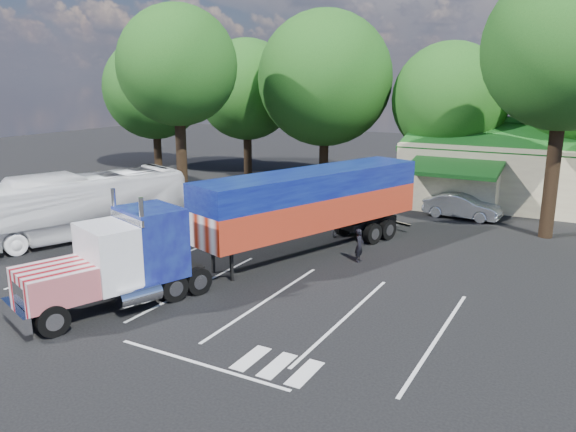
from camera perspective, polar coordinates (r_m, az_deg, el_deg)
The scene contains 12 objects.
ground at distance 27.57m, azimuth -1.50°, elevation -3.21°, with size 120.00×120.00×0.00m, color black.
tree_row_a at distance 52.83m, azimuth -13.43°, elevation 12.47°, with size 9.00×9.00×11.68m.
tree_row_b at distance 48.36m, azimuth -4.22°, elevation 12.68°, with size 8.40×8.40×11.35m.
tree_row_c at distance 43.04m, azimuth 3.77°, elevation 13.75°, with size 10.00×10.00×13.05m.
tree_row_d at distance 41.32m, azimuth 16.12°, elevation 11.23°, with size 8.00×8.00×10.60m.
tree_near_left at distance 37.36m, azimuth -11.17°, elevation 14.71°, with size 7.60×7.60×12.65m.
tree_near_right at distance 31.30m, azimuth 26.43°, elevation 14.98°, with size 8.00×8.00×13.50m.
semi_truck at distance 24.59m, azimuth -1.87°, elevation 0.31°, with size 8.85×19.30×4.12m.
woman at distance 25.46m, azimuth 7.27°, elevation -2.99°, with size 0.55×0.36×1.52m, color black.
bicycle at distance 29.78m, azimuth 5.04°, elevation -1.11°, with size 0.57×1.62×0.85m, color black.
tour_bus at distance 30.86m, azimuth -21.12°, elevation 0.92°, with size 2.82×12.04×3.35m, color white.
silver_sedan at distance 34.65m, azimuth 17.26°, elevation 0.95°, with size 1.53×4.40×1.45m, color #A6AAAE.
Camera 1 is at (13.39, -22.71, 8.08)m, focal length 35.00 mm.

